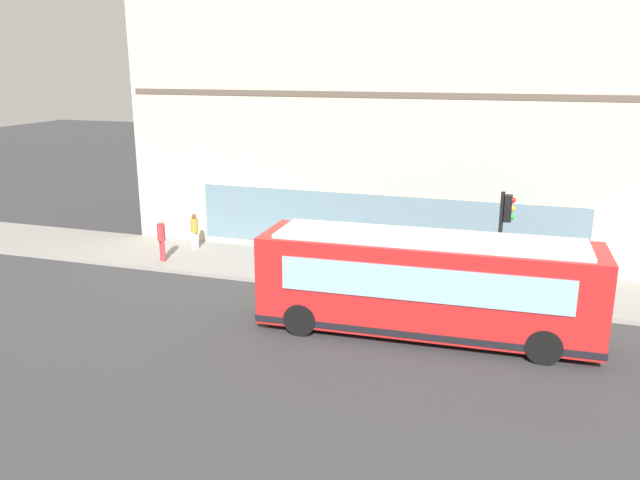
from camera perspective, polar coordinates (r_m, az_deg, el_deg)
The scene contains 11 objects.
ground at distance 20.78m, azimuth 1.07°, elevation -7.15°, with size 120.00×120.00×0.00m, color #38383A.
sidewalk_curb at distance 24.98m, azimuth 4.26°, elevation -3.05°, with size 4.16×40.00×0.15m, color gray.
building_corner at distance 30.39m, azimuth 7.70°, elevation 11.88°, with size 9.48×22.96×12.34m.
city_bus_nearside at distance 19.54m, azimuth 9.35°, elevation -3.98°, with size 2.94×10.13×3.07m.
traffic_light_near_corner at distance 22.25m, azimuth 16.09°, elevation 1.27°, with size 0.32×0.49×3.75m.
fire_hydrant at distance 23.84m, azimuth 13.40°, elevation -3.25°, with size 0.35×0.35×0.74m.
pedestrian_near_building_entrance at distance 26.84m, azimuth -13.91°, elevation 0.32°, with size 0.32×0.32×1.79m.
pedestrian_near_hydrant at distance 25.55m, azimuth 13.30°, elevation -0.70°, with size 0.32×0.32×1.59m.
pedestrian_walking_along_curb at distance 26.17m, azimuth 2.13°, elevation 0.14°, with size 0.32×0.32×1.62m.
pedestrian_by_light_pole at distance 28.26m, azimuth -11.09°, elevation 0.96°, with size 0.32×0.32×1.59m.
newspaper_vending_box at distance 24.54m, azimuth 18.45°, elevation -2.88°, with size 0.44×0.42×0.90m.
Camera 1 is at (-18.33, -5.66, 7.98)m, focal length 36.02 mm.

